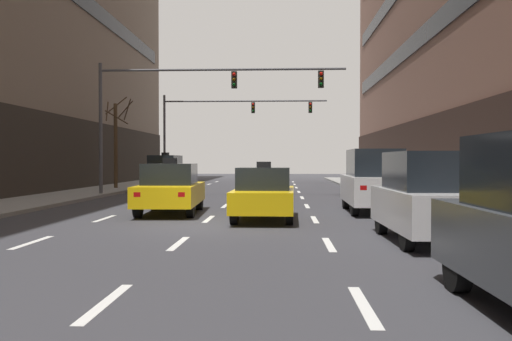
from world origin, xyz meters
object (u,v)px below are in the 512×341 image
taxi_driving_2 (264,194)px  traffic_signal_0 (187,96)px  street_tree_0 (116,141)px  pedestrian_0 (418,177)px  car_parked_1 (427,197)px  car_parked_2 (374,181)px  traffic_signal_1 (222,118)px  taxi_driving_0 (171,189)px  taxi_driving_1 (165,173)px

taxi_driving_2 → traffic_signal_0: 12.38m
taxi_driving_2 → traffic_signal_0: size_ratio=0.35×
street_tree_0 → pedestrian_0: bearing=-31.7°
car_parked_1 → traffic_signal_0: bearing=117.7°
car_parked_1 → car_parked_2: car_parked_2 is taller
car_parked_1 → pedestrian_0: car_parked_1 is taller
street_tree_0 → pedestrian_0: (16.00, -9.90, -1.89)m
car_parked_2 → traffic_signal_1: size_ratio=0.36×
traffic_signal_1 → pedestrian_0: bearing=-61.6°
taxi_driving_0 → pedestrian_0: 10.81m
traffic_signal_0 → pedestrian_0: size_ratio=7.32×
taxi_driving_0 → car_parked_2: size_ratio=1.01×
car_parked_2 → pedestrian_0: 4.88m
taxi_driving_1 → street_tree_0: street_tree_0 is taller
taxi_driving_1 → traffic_signal_1: 10.74m
traffic_signal_1 → pedestrian_0: 22.36m
taxi_driving_0 → taxi_driving_1: size_ratio=1.05×
car_parked_2 → taxi_driving_0: bearing=-173.4°
taxi_driving_2 → traffic_signal_1: bearing=99.0°
pedestrian_0 → taxi_driving_0: bearing=-152.7°
car_parked_2 → street_tree_0: 19.53m
car_parked_1 → pedestrian_0: 11.44m
car_parked_2 → traffic_signal_0: (-7.98, 8.18, 3.98)m
taxi_driving_2 → traffic_signal_1: traffic_signal_1 is taller
taxi_driving_1 → traffic_signal_1: size_ratio=0.35×
street_tree_0 → taxi_driving_1: bearing=-3.3°
taxi_driving_2 → pedestrian_0: pedestrian_0 is taller
taxi_driving_0 → car_parked_2: bearing=6.6°
taxi_driving_1 → taxi_driving_2: 17.77m
traffic_signal_1 → taxi_driving_0: bearing=-87.9°
street_tree_0 → pedestrian_0: 18.91m
taxi_driving_0 → street_tree_0: street_tree_0 is taller
car_parked_2 → pedestrian_0: size_ratio=2.69×
taxi_driving_2 → pedestrian_0: bearing=47.0°
car_parked_1 → car_parked_2: bearing=90.0°
car_parked_1 → street_tree_0: (-13.43, 21.04, 2.02)m
taxi_driving_1 → taxi_driving_2: taxi_driving_1 is taller
street_tree_0 → traffic_signal_1: bearing=59.7°
pedestrian_0 → taxi_driving_2: bearing=-133.0°
taxi_driving_0 → traffic_signal_0: (-0.96, 8.99, 4.23)m
taxi_driving_0 → car_parked_2: 7.08m
taxi_driving_2 → traffic_signal_0: (-4.21, 10.83, 4.29)m
taxi_driving_0 → car_parked_1: car_parked_1 is taller
taxi_driving_1 → pedestrian_0: taxi_driving_1 is taller
car_parked_2 → traffic_signal_1: bearing=108.6°
traffic_signal_1 → pedestrian_0: (10.48, -19.35, -4.02)m
street_tree_0 → taxi_driving_0: bearing=-66.7°
taxi_driving_0 → taxi_driving_2: size_ratio=1.08×
taxi_driving_0 → taxi_driving_1: bearing=102.7°
taxi_driving_0 → car_parked_2: car_parked_2 is taller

